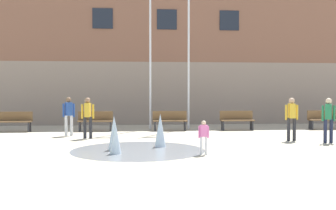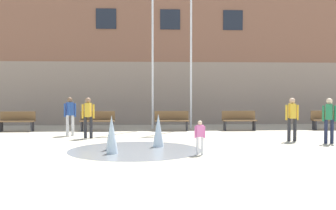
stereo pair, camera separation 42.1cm
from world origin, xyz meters
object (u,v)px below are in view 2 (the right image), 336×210
park_bench_far_left (17,121)px  adult_in_red (329,117)px  park_bench_far_right (328,120)px  adult_near_bench (70,113)px  flagpole_left (153,36)px  flagpole_right (192,36)px  adult_watching (292,116)px  park_bench_under_right_flagpole (172,120)px  park_bench_under_left_flagpole (97,121)px  child_with_pink_shirt (200,135)px  teen_by_trashcan (88,114)px  park_bench_near_trashcan (239,120)px

park_bench_far_left → adult_in_red: 13.28m
park_bench_far_right → adult_near_bench: (-11.87, -1.82, 0.45)m
flagpole_left → flagpole_right: bearing=0.0°
park_bench_far_left → adult_watching: adult_watching is taller
park_bench_under_right_flagpole → adult_in_red: 7.17m
park_bench_under_left_flagpole → flagpole_left: (2.61, 0.98, 4.08)m
adult_watching → flagpole_right: flagpole_right is taller
adult_near_bench → flagpole_left: bearing=-82.5°
park_bench_under_right_flagpole → flagpole_right: 4.33m
child_with_pink_shirt → park_bench_under_left_flagpole: bearing=-62.5°
park_bench_far_left → adult_near_bench: adult_near_bench is taller
adult_watching → flagpole_right: 7.11m
park_bench_far_right → teen_by_trashcan: size_ratio=1.01×
adult_in_red → flagpole_right: bearing=67.3°
park_bench_under_right_flagpole → park_bench_far_right: bearing=-0.1°
flagpole_right → park_bench_far_right: bearing=-9.3°
park_bench_under_right_flagpole → adult_near_bench: adult_near_bench is taller
teen_by_trashcan → adult_in_red: bearing=81.2°
adult_in_red → child_with_pink_shirt: bearing=147.0°
park_bench_far_left → adult_near_bench: (2.75, -1.91, 0.45)m
adult_watching → adult_in_red: same height
park_bench_far_right → adult_in_red: adult_in_red is taller
park_bench_near_trashcan → park_bench_far_right: size_ratio=1.00×
adult_in_red → teen_by_trashcan: bearing=109.2°
child_with_pink_shirt → flagpole_right: flagpole_right is taller
park_bench_far_right → child_with_pink_shirt: 10.14m
teen_by_trashcan → child_with_pink_shirt: bearing=46.1°
adult_watching → flagpole_left: 8.11m
adult_in_red → flagpole_right: (-4.12, 5.99, 3.62)m
park_bench_under_left_flagpole → park_bench_near_trashcan: bearing=-0.9°
park_bench_under_left_flagpole → park_bench_under_right_flagpole: size_ratio=1.00×
park_bench_under_right_flagpole → adult_watching: size_ratio=1.01×
adult_near_bench → park_bench_near_trashcan: bearing=-108.5°
park_bench_far_right → flagpole_right: size_ratio=0.19×
park_bench_under_right_flagpole → teen_by_trashcan: bearing=-140.4°
teen_by_trashcan → park_bench_far_right: bearing=109.3°
park_bench_near_trashcan → adult_watching: size_ratio=1.01×
park_bench_far_right → flagpole_left: 9.36m
teen_by_trashcan → adult_near_bench: 1.37m
child_with_pink_shirt → flagpole_left: flagpole_left is taller
park_bench_under_right_flagpole → flagpole_left: size_ratio=0.19×
park_bench_under_left_flagpole → park_bench_far_right: (10.97, -0.08, 0.00)m
park_bench_far_left → flagpole_left: (6.27, 0.97, 4.08)m
park_bench_far_left → adult_watching: 12.04m
park_bench_far_left → park_bench_near_trashcan: 10.30m
park_bench_far_right → adult_in_red: bearing=-115.5°
park_bench_under_right_flagpole → adult_watching: 5.93m
park_bench_far_right → adult_watching: size_ratio=1.01×
child_with_pink_shirt → park_bench_far_left: bearing=-44.3°
park_bench_near_trashcan → child_with_pink_shirt: 7.67m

